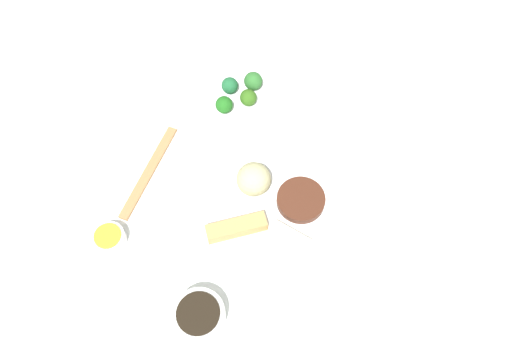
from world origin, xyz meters
The scene contains 16 objects.
tabletop centered at (0.00, 0.00, 0.01)m, with size 2.20×2.20×0.02m, color white.
main_plate centered at (0.00, -0.01, 0.03)m, with size 0.27×0.27×0.02m, color white.
rice_scoop centered at (-0.04, 0.05, 0.07)m, with size 0.07×0.07×0.07m, color #BDB884.
spring_roll centered at (-0.06, -0.05, 0.05)m, with size 0.12×0.03×0.03m, color tan.
crab_rangoon_wonton centered at (0.03, -0.07, 0.04)m, with size 0.08×0.07×0.01m, color beige.
stir_fry_heap centered at (0.06, 0.02, 0.05)m, with size 0.10×0.10×0.02m, color #492517.
broccoli_plate centered at (-0.09, 0.28, 0.03)m, with size 0.21×0.21×0.01m, color white.
broccoli_floret_0 centered at (-0.06, 0.26, 0.05)m, with size 0.04×0.04×0.04m, color #32631A.
broccoli_floret_1 centered at (-0.11, 0.24, 0.05)m, with size 0.04×0.04×0.04m, color #1F651D.
broccoli_floret_2 centered at (-0.11, 0.30, 0.05)m, with size 0.04×0.04×0.04m, color #1F6236.
broccoli_floret_4 centered at (-0.05, 0.31, 0.06)m, with size 0.04×0.04×0.04m, color #2E6C2D.
soy_sauce_bowl centered at (-0.12, -0.22, 0.04)m, with size 0.10×0.10×0.04m, color white.
soy_sauce_bowl_liquid centered at (-0.12, -0.22, 0.06)m, with size 0.08×0.08×0.00m, color black.
sauce_ramekin_hot_mustard centered at (-0.31, -0.08, 0.03)m, with size 0.06×0.06×0.03m, color white.
sauce_ramekin_hot_mustard_liquid centered at (-0.31, -0.08, 0.05)m, with size 0.05×0.05×0.00m, color yellow.
chopsticks_pair centered at (-0.26, 0.08, 0.02)m, with size 0.23×0.02×0.01m, color #AE7A4A.
Camera 1 is at (0.00, -0.41, 0.97)m, focal length 35.55 mm.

